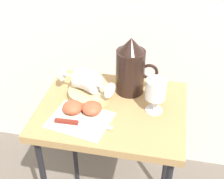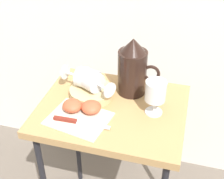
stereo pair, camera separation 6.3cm
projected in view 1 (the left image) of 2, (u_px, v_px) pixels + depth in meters
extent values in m
cube|color=#AD8451|center=(112.00, 110.00, 1.18)|extent=(0.55, 0.44, 0.03)
cylinder|color=black|center=(73.00, 136.00, 1.57)|extent=(0.02, 0.02, 0.67)
cylinder|color=black|center=(168.00, 150.00, 1.49)|extent=(0.02, 0.02, 0.67)
cube|color=beige|center=(80.00, 120.00, 1.11)|extent=(0.24, 0.20, 0.00)
cylinder|color=tan|center=(90.00, 93.00, 1.22)|extent=(0.17, 0.17, 0.03)
cylinder|color=black|center=(130.00, 72.00, 1.21)|extent=(0.11, 0.11, 0.18)
cylinder|color=#D1661E|center=(130.00, 79.00, 1.23)|extent=(0.10, 0.10, 0.10)
cone|color=black|center=(131.00, 45.00, 1.14)|extent=(0.10, 0.10, 0.05)
torus|color=black|center=(149.00, 72.00, 1.19)|extent=(0.07, 0.01, 0.07)
cylinder|color=silver|center=(154.00, 110.00, 1.15)|extent=(0.06, 0.06, 0.00)
cylinder|color=silver|center=(154.00, 104.00, 1.14)|extent=(0.01, 0.01, 0.06)
cylinder|color=silver|center=(156.00, 89.00, 1.10)|extent=(0.07, 0.07, 0.08)
cylinder|color=#D1661E|center=(155.00, 93.00, 1.11)|extent=(0.07, 0.07, 0.04)
cylinder|color=silver|center=(89.00, 81.00, 1.18)|extent=(0.11, 0.11, 0.08)
cylinder|color=silver|center=(103.00, 88.00, 1.15)|extent=(0.06, 0.04, 0.01)
cylinder|color=silver|center=(110.00, 91.00, 1.13)|extent=(0.03, 0.05, 0.06)
cylinder|color=silver|center=(86.00, 80.00, 1.19)|extent=(0.10, 0.09, 0.08)
cylinder|color=silver|center=(70.00, 76.00, 1.22)|extent=(0.06, 0.02, 0.01)
cylinder|color=silver|center=(63.00, 74.00, 1.23)|extent=(0.02, 0.06, 0.06)
ellipsoid|color=#C15133|center=(73.00, 107.00, 1.13)|extent=(0.07, 0.07, 0.04)
ellipsoid|color=#C15133|center=(92.00, 108.00, 1.13)|extent=(0.07, 0.07, 0.04)
cube|color=silver|center=(95.00, 126.00, 1.08)|extent=(0.12, 0.02, 0.00)
cube|color=maroon|center=(66.00, 122.00, 1.09)|extent=(0.09, 0.02, 0.01)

